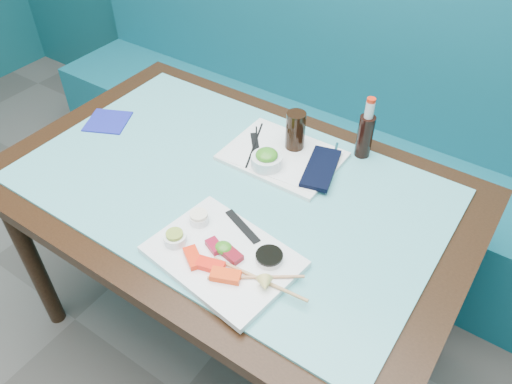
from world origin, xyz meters
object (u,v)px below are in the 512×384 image
Objects in this scene: serving_tray at (282,156)px; blue_napkin at (108,121)px; booth_bench at (344,146)px; sashimi_plate at (223,257)px; cola_glass at (295,131)px; cola_bottle_body at (365,136)px; seaweed_bowl at (267,161)px; dining_table at (231,205)px.

serving_tray reaches higher than blue_napkin.
sashimi_plate is (0.16, -1.08, 0.39)m from booth_bench.
cola_glass is (0.07, -0.59, 0.46)m from booth_bench.
cola_bottle_body reaches higher than serving_tray.
blue_napkin is at bearing -170.86° from seaweed_bowl.
seaweed_bowl is 0.60m from blue_napkin.
cola_bottle_body is (0.26, -0.49, 0.45)m from booth_bench.
cola_glass is at bearing -82.83° from booth_bench.
blue_napkin is at bearing -164.07° from serving_tray.
dining_table is 11.17× the size of cola_glass.
cola_bottle_body is (0.10, 0.59, 0.06)m from sashimi_plate.
seaweed_bowl is at bearing -98.75° from cola_glass.
seaweed_bowl is 0.70× the size of blue_napkin.
seaweed_bowl reaches higher than serving_tray.
cola_bottle_body reaches higher than blue_napkin.
cola_glass is 0.93× the size of blue_napkin.
blue_napkin is (-0.59, -0.09, -0.03)m from seaweed_bowl.
sashimi_plate reaches higher than serving_tray.
serving_tray is 0.26m from cola_bottle_body.
dining_table is at bearing -106.97° from cola_glass.
cola_bottle_body is 0.86m from blue_napkin.
cola_glass is at bearing 73.03° from dining_table.
serving_tray is (-0.10, 0.43, -0.00)m from sashimi_plate.
cola_glass reaches higher than seaweed_bowl.
serving_tray is 2.47× the size of cola_bottle_body.
seaweed_bowl is (-0.11, 0.36, 0.02)m from sashimi_plate.
cola_glass reaches higher than sashimi_plate.
booth_bench is 0.75m from cola_glass.
booth_bench is at bearing 94.32° from seaweed_bowl.
blue_napkin is at bearing -159.72° from cola_glass.
serving_tray is 0.08m from seaweed_bowl.
cola_glass is at bearing 81.25° from seaweed_bowl.
dining_table is 0.54m from blue_napkin.
booth_bench is at bearing 97.17° from cola_glass.
dining_table is 0.18m from seaweed_bowl.
dining_table is 0.31m from cola_glass.
blue_napkin is (-0.79, -0.33, -0.07)m from cola_bottle_body.
cola_bottle_body reaches higher than sashimi_plate.
dining_table is 0.46m from cola_bottle_body.
cola_glass is 0.65m from blue_napkin.
cola_glass is (0.02, 0.13, 0.04)m from seaweed_bowl.
booth_bench is 8.37× the size of sashimi_plate.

